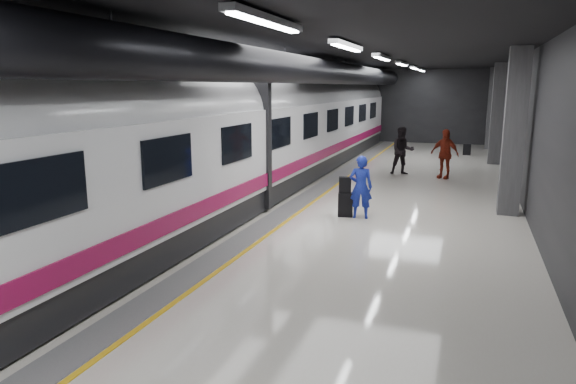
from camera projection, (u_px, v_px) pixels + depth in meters
The scene contains 9 objects.
ground at pixel (330, 217), 13.90m from camera, with size 40.00×40.00×0.00m, color beige.
platform_hall at pixel (331, 84), 14.16m from camera, with size 10.02×40.02×4.51m.
train at pixel (220, 137), 14.54m from camera, with size 3.05×38.00×4.05m.
traveler_main at pixel (361, 187), 13.63m from camera, with size 0.62×0.40×1.69m, color #183AB8.
suitcase_main at pixel (345, 205), 13.89m from camera, with size 0.40×0.25×0.65m, color black.
shoulder_bag at pixel (345, 185), 13.79m from camera, with size 0.33×0.17×0.44m, color black.
traveler_far_a at pixel (402, 151), 20.41m from camera, with size 0.93×0.72×1.91m, color black.
traveler_far_b at pixel (445, 154), 19.57m from camera, with size 1.11×0.46×1.89m, color maroon.
suitcase_far at pixel (467, 149), 26.39m from camera, with size 0.39×0.25×0.57m, color black.
Camera 1 is at (3.41, -13.08, 3.47)m, focal length 32.00 mm.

